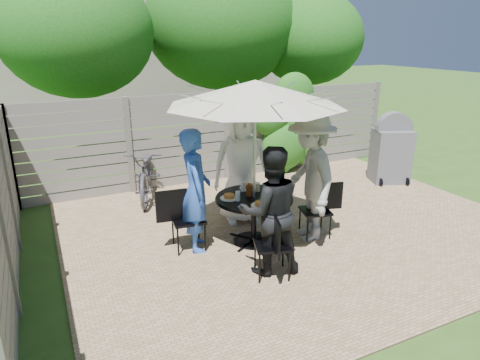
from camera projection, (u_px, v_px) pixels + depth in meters
name	position (u px, v px, depth m)	size (l,w,h in m)	color
backyard_envelope	(141.00, 45.00, 14.58)	(60.00, 60.00, 5.00)	#2E4D18
patio_table	(254.00, 211.00, 6.17)	(1.33, 1.33, 0.72)	black
umbrella	(255.00, 93.00, 5.63)	(2.93, 2.93, 2.35)	silver
chair_back	(240.00, 202.00, 7.13)	(0.50, 0.68, 0.90)	black
person_back	(242.00, 165.00, 6.79)	(0.93, 0.61, 1.90)	white
chair_left	(188.00, 231.00, 6.04)	(0.69, 0.49, 0.92)	black
person_left	(196.00, 191.00, 5.88)	(0.64, 0.42, 1.75)	blue
chair_front	(272.00, 257.00, 5.35)	(0.55, 0.68, 0.89)	black
person_front	(270.00, 211.00, 5.29)	(0.81, 0.63, 1.67)	black
chair_right	(316.00, 221.00, 6.44)	(0.65, 0.50, 0.85)	black
person_right	(310.00, 177.00, 6.18)	(1.24, 0.71, 1.92)	#9D9C99
plate_back	(248.00, 187.00, 6.42)	(0.26, 0.26, 0.06)	white
plate_left	(229.00, 197.00, 6.02)	(0.26, 0.26, 0.06)	white
plate_front	(260.00, 204.00, 5.75)	(0.26, 0.26, 0.06)	white
plate_right	(278.00, 193.00, 6.16)	(0.26, 0.26, 0.06)	white
glass_back	(243.00, 187.00, 6.29)	(0.07, 0.07, 0.14)	silver
glass_left	(238.00, 196.00, 5.92)	(0.07, 0.07, 0.14)	silver
glass_front	(266.00, 198.00, 5.85)	(0.07, 0.07, 0.14)	silver
glass_right	(270.00, 188.00, 6.22)	(0.07, 0.07, 0.14)	silver
syrup_jug	(249.00, 191.00, 6.10)	(0.09, 0.09, 0.16)	#59280C
coffee_cup	(257.00, 187.00, 6.30)	(0.08, 0.08, 0.12)	#C6B293
bicycle	(147.00, 172.00, 7.94)	(0.65, 1.86, 0.98)	#333338
bbq_grill	(391.00, 151.00, 8.71)	(0.87, 0.77, 1.47)	#5D5D62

